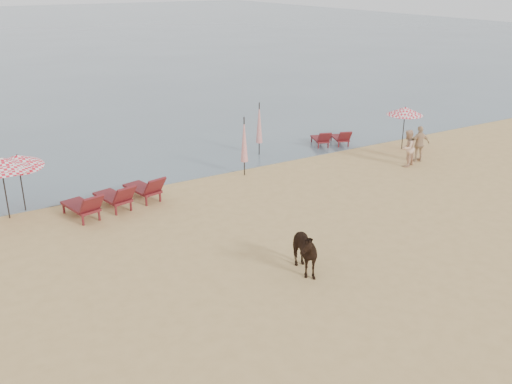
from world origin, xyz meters
TOP-DOWN VIEW (x-y plane):
  - ground at (0.00, 0.00)m, footprint 120.00×120.00m
  - lounger_cluster_left at (-3.74, 8.54)m, footprint 3.60×2.58m
  - lounger_cluster_right at (7.87, 10.93)m, footprint 2.07×2.03m
  - umbrella_open_left_a at (-7.22, 9.70)m, footprint 1.97×1.97m
  - umbrella_open_left_b at (-6.61, 10.08)m, footprint 1.73×1.77m
  - umbrella_open_right at (10.51, 8.76)m, footprint 1.71×1.71m
  - umbrella_closed_left at (2.07, 9.39)m, footprint 0.31×0.31m
  - umbrella_closed_right at (4.07, 11.48)m, footprint 0.30×0.30m
  - cow at (-0.72, 1.35)m, footprint 1.05×1.77m
  - beachgoer_right_a at (8.81, 6.77)m, footprint 0.95×0.84m
  - beachgoer_right_b at (9.76, 6.98)m, footprint 1.04×0.66m

SIDE VIEW (x-z plane):
  - ground at x=0.00m, z-range 0.00..0.00m
  - lounger_cluster_right at x=7.87m, z-range 0.11..0.70m
  - lounger_cluster_left at x=-3.74m, z-range 0.14..0.86m
  - cow at x=-0.72m, z-range 0.00..1.40m
  - beachgoer_right_a at x=8.81m, z-range 0.00..1.64m
  - beachgoer_right_b at x=9.76m, z-range 0.00..1.64m
  - umbrella_closed_right at x=4.07m, z-range 0.29..2.78m
  - umbrella_closed_left at x=2.07m, z-range 0.29..2.81m
  - umbrella_open_right at x=10.51m, z-range 0.84..2.92m
  - umbrella_open_left_b at x=-6.61m, z-range 0.81..3.02m
  - umbrella_open_left_a at x=-7.22m, z-range 0.89..3.13m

